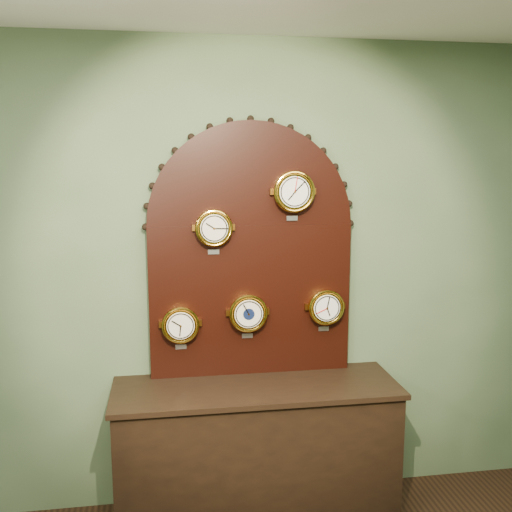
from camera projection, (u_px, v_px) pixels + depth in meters
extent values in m
plane|color=#516948|center=(250.00, 279.00, 3.48)|extent=(4.00, 0.00, 4.00)
cube|color=black|center=(257.00, 455.00, 3.38)|extent=(1.60, 0.50, 0.80)
cube|color=black|center=(251.00, 300.00, 3.45)|extent=(1.20, 0.06, 0.90)
cylinder|color=black|center=(251.00, 225.00, 3.38)|extent=(1.20, 0.06, 1.20)
cylinder|color=gold|center=(214.00, 228.00, 3.29)|extent=(0.20, 0.08, 0.20)
torus|color=gold|center=(214.00, 228.00, 3.25)|extent=(0.21, 0.02, 0.21)
cylinder|color=beige|center=(214.00, 228.00, 3.25)|extent=(0.16, 0.01, 0.16)
cube|color=#B6B6BD|center=(214.00, 252.00, 3.33)|extent=(0.07, 0.01, 0.03)
cylinder|color=gold|center=(293.00, 191.00, 3.32)|extent=(0.22, 0.08, 0.22)
torus|color=gold|center=(294.00, 192.00, 3.29)|extent=(0.24, 0.02, 0.24)
cylinder|color=white|center=(295.00, 192.00, 3.28)|extent=(0.18, 0.01, 0.18)
cube|color=#B6B6BD|center=(292.00, 218.00, 3.37)|extent=(0.06, 0.01, 0.03)
cylinder|color=gold|center=(180.00, 324.00, 3.35)|extent=(0.20, 0.08, 0.20)
torus|color=gold|center=(181.00, 326.00, 3.32)|extent=(0.22, 0.02, 0.22)
cylinder|color=beige|center=(181.00, 326.00, 3.31)|extent=(0.16, 0.01, 0.16)
cube|color=#B6B6BD|center=(181.00, 347.00, 3.40)|extent=(0.07, 0.01, 0.03)
cylinder|color=gold|center=(248.00, 312.00, 3.40)|extent=(0.21, 0.08, 0.21)
torus|color=gold|center=(249.00, 314.00, 3.37)|extent=(0.23, 0.02, 0.23)
cylinder|color=beige|center=(249.00, 314.00, 3.36)|extent=(0.17, 0.01, 0.17)
cube|color=#B6B6BD|center=(247.00, 336.00, 3.45)|extent=(0.07, 0.01, 0.03)
cylinder|color=#0C1535|center=(249.00, 314.00, 3.36)|extent=(0.07, 0.00, 0.07)
cylinder|color=gold|center=(325.00, 306.00, 3.47)|extent=(0.20, 0.08, 0.20)
torus|color=gold|center=(327.00, 308.00, 3.44)|extent=(0.22, 0.02, 0.22)
cylinder|color=white|center=(327.00, 308.00, 3.43)|extent=(0.16, 0.01, 0.16)
cube|color=#B6B6BD|center=(324.00, 329.00, 3.52)|extent=(0.06, 0.01, 0.03)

